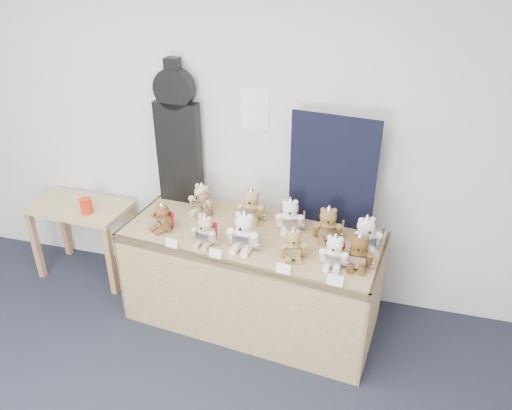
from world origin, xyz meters
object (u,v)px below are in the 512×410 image
(teddy_front_centre, at_px, (244,232))
(teddy_front_right, at_px, (293,245))
(side_table, at_px, (81,218))
(teddy_back_centre_left, at_px, (251,206))
(red_cup, at_px, (86,206))
(teddy_back_left, at_px, (202,200))
(display_table, at_px, (248,258))
(teddy_back_end, at_px, (366,235))
(teddy_front_end, at_px, (358,252))
(teddy_front_far_left, at_px, (162,218))
(teddy_back_centre_right, at_px, (290,216))
(teddy_back_far_left, at_px, (202,202))
(teddy_front_left, at_px, (205,231))
(teddy_back_right, at_px, (328,225))
(teddy_front_far_right, at_px, (334,252))
(guitar_case, at_px, (178,135))

(teddy_front_centre, relative_size, teddy_front_right, 1.27)
(side_table, bearing_deg, teddy_back_centre_left, 3.25)
(red_cup, xyz_separation_m, teddy_back_left, (0.94, 0.11, 0.13))
(display_table, xyz_separation_m, teddy_back_end, (0.79, 0.08, 0.28))
(red_cup, bearing_deg, teddy_front_end, -7.87)
(side_table, relative_size, teddy_front_far_left, 3.52)
(teddy_back_centre_right, xyz_separation_m, teddy_back_far_left, (-0.68, 0.05, -0.01))
(teddy_back_end, bearing_deg, teddy_back_left, 146.72)
(teddy_front_left, bearing_deg, teddy_back_right, 26.13)
(teddy_front_far_right, distance_m, teddy_back_far_left, 1.12)
(teddy_back_end, bearing_deg, red_cup, 153.32)
(teddy_front_far_left, bearing_deg, teddy_front_right, 26.39)
(display_table, distance_m, teddy_back_right, 0.62)
(teddy_front_right, xyz_separation_m, teddy_front_end, (0.42, 0.01, 0.01))
(teddy_front_left, relative_size, teddy_front_right, 1.02)
(teddy_front_far_left, xyz_separation_m, teddy_front_left, (0.36, -0.09, 0.00))
(teddy_front_centre, bearing_deg, teddy_back_centre_left, 104.71)
(red_cup, bearing_deg, guitar_case, 20.32)
(teddy_back_centre_left, distance_m, teddy_back_far_left, 0.38)
(teddy_front_centre, distance_m, teddy_back_centre_right, 0.40)
(teddy_back_centre_right, bearing_deg, teddy_front_right, -85.34)
(teddy_front_end, relative_size, teddy_back_centre_right, 0.98)
(display_table, height_order, guitar_case, guitar_case)
(guitar_case, distance_m, teddy_back_right, 1.30)
(teddy_back_end, bearing_deg, display_table, 161.39)
(display_table, xyz_separation_m, teddy_back_left, (-0.44, 0.27, 0.27))
(teddy_back_left, bearing_deg, teddy_back_centre_left, 12.74)
(teddy_back_left, distance_m, teddy_back_end, 1.24)
(side_table, height_order, red_cup, red_cup)
(guitar_case, relative_size, teddy_front_end, 4.13)
(teddy_front_far_right, bearing_deg, teddy_front_right, 179.05)
(guitar_case, bearing_deg, teddy_back_end, -10.74)
(teddy_back_left, relative_size, teddy_back_end, 0.94)
(red_cup, bearing_deg, teddy_back_right, -0.49)
(teddy_front_left, height_order, teddy_back_end, teddy_back_end)
(side_table, distance_m, teddy_front_right, 1.94)
(red_cup, distance_m, teddy_front_far_left, 0.80)
(teddy_back_left, xyz_separation_m, teddy_back_end, (1.23, -0.19, 0.01))
(teddy_front_right, bearing_deg, teddy_back_far_left, 135.05)
(guitar_case, xyz_separation_m, red_cup, (-0.72, -0.26, -0.57))
(display_table, bearing_deg, teddy_front_centre, -78.26)
(teddy_back_end, bearing_deg, teddy_back_far_left, 147.49)
(guitar_case, distance_m, teddy_front_far_left, 0.65)
(teddy_front_left, distance_m, teddy_back_right, 0.84)
(teddy_front_far_left, height_order, teddy_front_left, teddy_front_left)
(teddy_front_right, xyz_separation_m, teddy_back_right, (0.18, 0.29, 0.01))
(teddy_back_centre_left, bearing_deg, teddy_front_far_right, -38.72)
(guitar_case, distance_m, teddy_front_centre, 0.96)
(red_cup, relative_size, teddy_back_far_left, 0.53)
(teddy_back_centre_left, bearing_deg, teddy_front_centre, -87.30)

